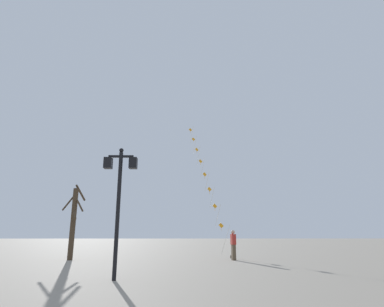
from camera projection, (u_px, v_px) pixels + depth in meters
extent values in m
plane|color=gray|center=(195.00, 257.00, 20.86)|extent=(160.00, 160.00, 0.00)
cylinder|color=black|center=(118.00, 213.00, 10.92)|extent=(0.14, 0.14, 4.39)
sphere|color=black|center=(121.00, 150.00, 11.49)|extent=(0.16, 0.16, 0.16)
cube|color=black|center=(121.00, 156.00, 11.43)|extent=(0.91, 0.08, 0.08)
cube|color=black|center=(108.00, 163.00, 11.36)|extent=(0.28, 0.28, 0.40)
cube|color=beige|center=(108.00, 163.00, 11.36)|extent=(0.19, 0.19, 0.30)
cube|color=black|center=(133.00, 163.00, 11.37)|extent=(0.28, 0.28, 0.40)
cube|color=beige|center=(133.00, 163.00, 11.37)|extent=(0.19, 0.19, 0.30)
cylinder|color=brown|center=(231.00, 257.00, 19.76)|extent=(0.06, 0.06, 0.18)
cylinder|color=silver|center=(226.00, 240.00, 20.85)|extent=(0.40, 1.75, 1.89)
cylinder|color=silver|center=(218.00, 215.00, 22.75)|extent=(0.32, 1.37, 1.48)
cylinder|color=silver|center=(212.00, 197.00, 24.42)|extent=(0.32, 1.37, 1.48)
cylinder|color=silver|center=(207.00, 181.00, 26.08)|extent=(0.32, 1.37, 1.48)
cylinder|color=silver|center=(203.00, 168.00, 27.75)|extent=(0.32, 1.37, 1.48)
cylinder|color=silver|center=(199.00, 155.00, 29.41)|extent=(0.32, 1.37, 1.48)
cylinder|color=silver|center=(195.00, 144.00, 31.07)|extent=(0.32, 1.37, 1.48)
cylinder|color=silver|center=(192.00, 134.00, 32.74)|extent=(0.32, 1.37, 1.48)
cube|color=orange|center=(221.00, 225.00, 21.92)|extent=(0.37, 0.02, 0.37)
cylinder|color=orange|center=(221.00, 229.00, 21.86)|extent=(0.02, 0.04, 0.21)
cube|color=orange|center=(215.00, 206.00, 23.59)|extent=(0.36, 0.12, 0.37)
cylinder|color=orange|center=(215.00, 209.00, 23.53)|extent=(0.02, 0.03, 0.18)
cube|color=orange|center=(209.00, 189.00, 25.25)|extent=(0.36, 0.09, 0.37)
cylinder|color=orange|center=(209.00, 193.00, 25.18)|extent=(0.02, 0.04, 0.26)
cube|color=orange|center=(205.00, 174.00, 26.91)|extent=(0.35, 0.13, 0.37)
cylinder|color=orange|center=(205.00, 178.00, 26.85)|extent=(0.02, 0.02, 0.26)
cube|color=orange|center=(201.00, 161.00, 28.58)|extent=(0.35, 0.14, 0.37)
cylinder|color=orange|center=(201.00, 164.00, 28.52)|extent=(0.02, 0.03, 0.20)
cube|color=orange|center=(197.00, 150.00, 30.24)|extent=(0.35, 0.15, 0.37)
cylinder|color=orange|center=(197.00, 152.00, 30.18)|extent=(0.03, 0.04, 0.20)
cube|color=orange|center=(193.00, 139.00, 31.90)|extent=(0.36, 0.11, 0.37)
cylinder|color=orange|center=(193.00, 142.00, 31.84)|extent=(0.02, 0.03, 0.21)
cube|color=orange|center=(190.00, 130.00, 33.57)|extent=(0.37, 0.05, 0.37)
cylinder|color=orange|center=(190.00, 132.00, 33.50)|extent=(0.02, 0.05, 0.23)
cube|color=brown|center=(234.00, 252.00, 18.42)|extent=(0.25, 0.33, 0.90)
cube|color=#B22D26|center=(233.00, 239.00, 18.60)|extent=(0.30, 0.42, 0.60)
sphere|color=tan|center=(233.00, 232.00, 18.71)|extent=(0.22, 0.22, 0.22)
cylinder|color=#B22D26|center=(232.00, 236.00, 18.85)|extent=(0.16, 0.40, 0.50)
cylinder|color=#423323|center=(73.00, 223.00, 18.87)|extent=(0.31, 0.31, 4.22)
cylinder|color=#423323|center=(79.00, 204.00, 18.98)|extent=(0.76, 0.49, 0.98)
cylinder|color=#423323|center=(75.00, 214.00, 18.63)|extent=(0.54, 0.91, 0.73)
cylinder|color=#423323|center=(69.00, 202.00, 19.20)|extent=(0.82, 0.15, 1.05)
cylinder|color=#423323|center=(81.00, 193.00, 20.01)|extent=(0.26, 1.45, 0.88)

